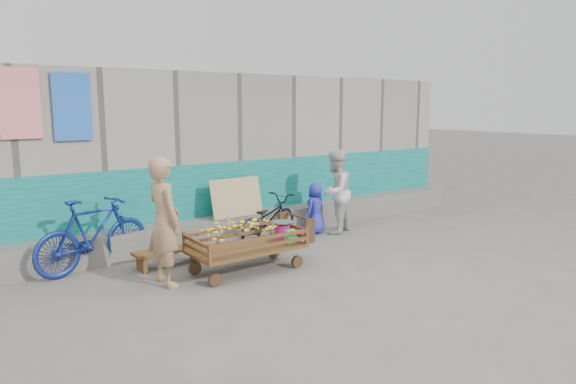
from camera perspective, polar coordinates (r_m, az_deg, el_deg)
ground at (r=7.43m, az=1.17°, el=-9.41°), size 80.00×80.00×0.00m
building_wall at (r=10.58m, az=-12.26°, el=4.19°), size 12.00×3.50×3.00m
banana_cart at (r=7.54m, az=-4.81°, el=-4.98°), size 1.83×0.84×0.78m
bench at (r=8.06m, az=-13.03°, el=-6.64°), size 1.09×0.33×0.27m
vendor_man at (r=7.10m, az=-13.58°, el=-3.17°), size 0.46×0.66×1.77m
woman at (r=9.82m, az=5.27°, el=0.04°), size 0.96×0.87×1.60m
child at (r=9.76m, az=3.08°, el=-1.84°), size 0.55×0.44×0.98m
bicycle_dark at (r=9.18m, az=-2.19°, el=-3.03°), size 1.68×1.09×0.83m
bicycle_blue at (r=8.11m, az=-20.82°, el=-4.40°), size 1.88×0.94×1.09m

